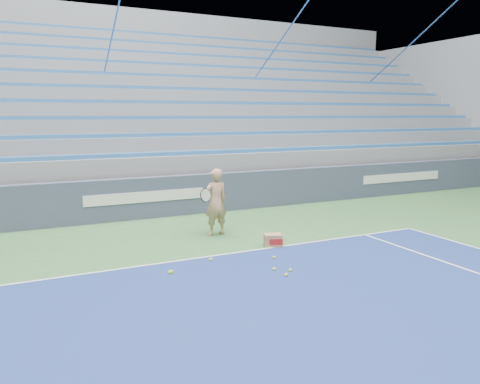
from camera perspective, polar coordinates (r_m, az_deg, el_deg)
name	(u,v)px	position (r m, az deg, el deg)	size (l,w,h in m)	color
sponsor_barrier	(145,198)	(12.75, -11.54, -0.70)	(30.00, 0.32, 1.10)	#3C435B
bleachers	(104,125)	(18.17, -16.22, 7.82)	(31.00, 9.15, 7.30)	gray
tennis_player	(216,202)	(10.68, -3.00, -1.24)	(0.91, 0.83, 1.55)	tan
ball_box	(273,240)	(9.92, 4.02, -5.90)	(0.43, 0.38, 0.27)	#A67450
tennis_ball_0	(274,258)	(9.10, 4.18, -7.97)	(0.07, 0.07, 0.07)	#C0E22E
tennis_ball_1	(170,272)	(8.35, -8.57, -9.67)	(0.07, 0.07, 0.07)	#C0E22E
tennis_ball_2	(286,275)	(8.18, 5.64, -10.03)	(0.07, 0.07, 0.07)	#C0E22E
tennis_ball_3	(274,269)	(8.45, 4.19, -9.36)	(0.07, 0.07, 0.07)	#C0E22E
tennis_ball_4	(211,259)	(8.98, -3.59, -8.21)	(0.07, 0.07, 0.07)	#C0E22E
tennis_ball_5	(290,270)	(8.42, 6.16, -9.46)	(0.07, 0.07, 0.07)	#C0E22E
tennis_ball_6	(172,272)	(8.38, -8.33, -9.60)	(0.07, 0.07, 0.07)	#C0E22E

